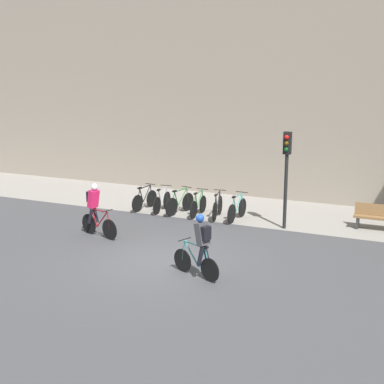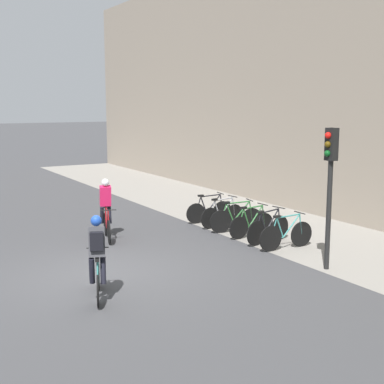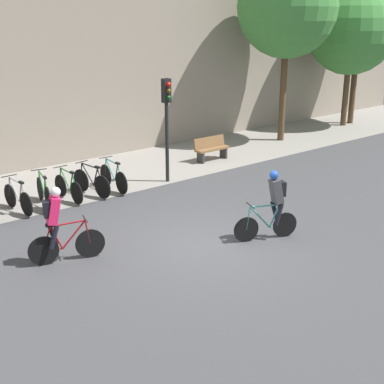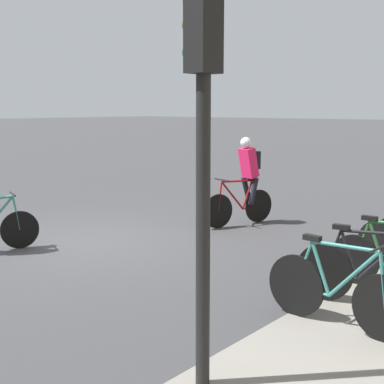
# 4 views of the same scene
# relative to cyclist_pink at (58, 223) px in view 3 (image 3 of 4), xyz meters

# --- Properties ---
(ground) EXTENTS (200.00, 200.00, 0.00)m
(ground) POSITION_rel_cyclist_pink_xyz_m (3.15, -1.34, -0.95)
(ground) COLOR #3D3D3F
(kerb_strip) EXTENTS (44.00, 4.50, 0.01)m
(kerb_strip) POSITION_rel_cyclist_pink_xyz_m (3.15, 5.41, -0.94)
(kerb_strip) COLOR gray
(kerb_strip) RESTS_ON ground
(building_facade) EXTENTS (44.00, 0.60, 9.80)m
(building_facade) POSITION_rel_cyclist_pink_xyz_m (3.15, 7.96, 3.96)
(building_facade) COLOR gray
(building_facade) RESTS_ON ground
(cyclist_pink) EXTENTS (1.67, 0.62, 1.78)m
(cyclist_pink) POSITION_rel_cyclist_pink_xyz_m (0.00, 0.00, 0.00)
(cyclist_pink) COLOR black
(cyclist_pink) RESTS_ON ground
(cyclist_grey) EXTENTS (1.58, 0.71, 1.76)m
(cyclist_grey) POSITION_rel_cyclist_pink_xyz_m (4.70, -2.07, 0.00)
(cyclist_grey) COLOR black
(cyclist_grey) RESTS_ON ground
(parked_bike_1) EXTENTS (0.46, 1.68, 0.98)m
(parked_bike_1) POSITION_rel_cyclist_pink_xyz_m (0.56, 3.76, -0.54)
(parked_bike_1) COLOR black
(parked_bike_1) RESTS_ON ground
(parked_bike_2) EXTENTS (0.52, 1.74, 0.99)m
(parked_bike_2) POSITION_rel_cyclist_pink_xyz_m (1.33, 3.76, -0.53)
(parked_bike_2) COLOR black
(parked_bike_2) RESTS_ON ground
(parked_bike_3) EXTENTS (0.46, 1.65, 0.97)m
(parked_bike_3) POSITION_rel_cyclist_pink_xyz_m (2.11, 3.76, -0.54)
(parked_bike_3) COLOR black
(parked_bike_3) RESTS_ON ground
(parked_bike_4) EXTENTS (0.47, 1.73, 0.99)m
(parked_bike_4) POSITION_rel_cyclist_pink_xyz_m (2.89, 3.76, -0.53)
(parked_bike_4) COLOR black
(parked_bike_4) RESTS_ON ground
(parked_bike_5) EXTENTS (0.46, 1.76, 0.99)m
(parked_bike_5) POSITION_rel_cyclist_pink_xyz_m (3.67, 3.76, -0.53)
(parked_bike_5) COLOR black
(parked_bike_5) RESTS_ON ground
(traffic_light_pole) EXTENTS (0.26, 0.30, 3.39)m
(traffic_light_pole) POSITION_rel_cyclist_pink_xyz_m (5.54, 3.40, 1.41)
(traffic_light_pole) COLOR black
(traffic_light_pole) RESTS_ON ground
(bench) EXTENTS (1.45, 0.44, 0.89)m
(bench) POSITION_rel_cyclist_pink_xyz_m (8.47, 4.54, -0.48)
(bench) COLOR brown
(bench) RESTS_ON ground
(street_tree_0) EXTENTS (4.17, 4.17, 7.68)m
(street_tree_0) POSITION_rel_cyclist_pink_xyz_m (13.12, 5.20, 4.63)
(street_tree_0) COLOR #4C3823
(street_tree_0) RESTS_ON ground
(street_tree_1) EXTENTS (4.25, 4.25, 6.73)m
(street_tree_1) POSITION_rel_cyclist_pink_xyz_m (18.07, 5.47, 3.65)
(street_tree_1) COLOR #4C3823
(street_tree_1) RESTS_ON ground
(street_tree_2) EXTENTS (3.93, 3.93, 7.40)m
(street_tree_2) POSITION_rel_cyclist_pink_xyz_m (18.81, 5.57, 4.48)
(street_tree_2) COLOR #4C3823
(street_tree_2) RESTS_ON ground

